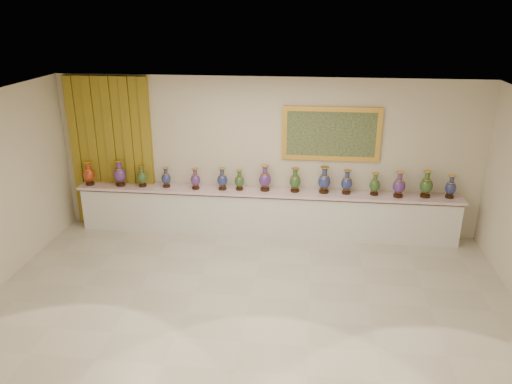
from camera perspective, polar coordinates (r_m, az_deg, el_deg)
ground at (r=7.83m, az=-0.58°, el=-11.83°), size 8.00×8.00×0.00m
room at (r=9.90m, az=-12.53°, el=4.74°), size 8.00×8.00×8.00m
counter at (r=9.63m, az=1.07°, el=-2.42°), size 7.28×0.48×0.90m
vase_0 at (r=10.23m, az=-18.56°, el=1.92°), size 0.28×0.28×0.47m
vase_1 at (r=10.00m, az=-15.31°, el=1.95°), size 0.29×0.29×0.51m
vase_2 at (r=9.86m, az=-12.90°, el=1.67°), size 0.24×0.24×0.42m
vase_3 at (r=9.74m, az=-10.23°, el=1.56°), size 0.21×0.21×0.39m
vase_4 at (r=9.56m, az=-6.94°, el=1.41°), size 0.23×0.23×0.41m
vase_5 at (r=9.47m, az=-3.87°, el=1.39°), size 0.23×0.23×0.43m
vase_6 at (r=9.44m, az=-1.91°, el=1.28°), size 0.19×0.19×0.40m
vase_7 at (r=9.39m, az=1.03°, el=1.46°), size 0.28×0.28×0.50m
vase_8 at (r=9.36m, az=4.48°, el=1.25°), size 0.27×0.27×0.46m
vase_9 at (r=9.36m, az=7.81°, el=1.24°), size 0.29×0.29×0.50m
vase_10 at (r=9.39m, az=10.33°, el=1.01°), size 0.26×0.26×0.46m
vase_11 at (r=9.44m, az=13.42°, el=0.78°), size 0.21×0.21×0.42m
vase_12 at (r=9.44m, az=16.03°, el=0.70°), size 0.30×0.30×0.49m
vase_13 at (r=9.58m, az=18.88°, el=0.73°), size 0.29×0.29×0.50m
vase_14 at (r=9.71m, az=21.36°, el=0.46°), size 0.22×0.22×0.43m
label_card at (r=9.74m, az=-11.27°, el=0.38°), size 0.10×0.06×0.00m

